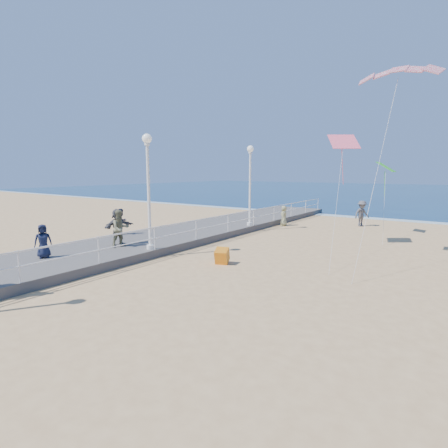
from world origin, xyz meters
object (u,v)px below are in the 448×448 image
Objects in this scene: beach_walker_a at (362,214)px; spectator_1 at (120,228)px; spectator_5 at (118,227)px; box_kite at (222,257)px; lamp_post_far at (250,177)px; spectator_4 at (43,241)px; beach_walker_c at (284,216)px; spectator_7 at (122,222)px; lamp_post_mid at (148,180)px.

spectator_1 is at bearing -170.45° from beach_walker_a.
spectator_5 is 0.94× the size of beach_walker_a.
spectator_1 is 3.01× the size of box_kite.
box_kite is (5.53, 1.22, -1.00)m from spectator_5.
spectator_4 is at bearing -100.67° from lamp_post_far.
box_kite is at bearing -5.34° from beach_walker_c.
spectator_7 reaches higher than box_kite.
beach_walker_a is (7.73, 15.77, -0.35)m from spectator_5.
lamp_post_far is 9.36m from box_kite.
spectator_4 is 0.80× the size of spectator_5.
spectator_5 is 1.20× the size of beach_walker_c.
spectator_5 is 5.75m from box_kite.
spectator_5 is at bearing -31.07° from beach_walker_c.
lamp_post_far is 9.07m from beach_walker_a.
lamp_post_far is 9.90m from spectator_1.
beach_walker_a reaches higher than spectator_7.
spectator_5 is (-2.06, -9.24, -2.36)m from lamp_post_far.
beach_walker_c is (2.93, 12.71, -0.55)m from spectator_5.
spectator_1 is 0.95× the size of beach_walker_a.
beach_walker_a is (8.08, 19.33, -0.16)m from spectator_4.
spectator_4 is at bearing -29.50° from beach_walker_c.
beach_walker_c is at bearing -35.71° from spectator_7.
lamp_post_mid is at bearing 174.62° from box_kite.
spectator_4 reaches higher than beach_walker_c.
lamp_post_far reaches higher than spectator_4.
lamp_post_far is 2.79× the size of beach_walker_a.
spectator_4 is (-2.41, -12.80, -2.54)m from lamp_post_far.
spectator_4 is at bearing -122.43° from lamp_post_mid.
lamp_post_far is 9.75m from spectator_5.
beach_walker_c is 11.79m from box_kite.
spectator_4 is 7.62m from box_kite.
lamp_post_mid is 3.53× the size of beach_walker_c.
spectator_7 is at bearing 48.75° from spectator_5.
box_kite is (3.47, 0.98, -3.36)m from lamp_post_mid.
spectator_4 is 2.39× the size of box_kite.
spectator_1 reaches higher than spectator_4.
spectator_1 is 1.26× the size of spectator_4.
lamp_post_far is at bearing -11.95° from spectator_5.
lamp_post_mid reaches higher than box_kite.
spectator_7 is 2.51× the size of box_kite.
spectator_1 is 1.20× the size of beach_walker_c.
spectator_1 is at bearing -28.65° from beach_walker_c.
spectator_7 is (-2.19, 1.96, -0.15)m from spectator_5.
beach_walker_a is (5.67, 15.53, -2.71)m from lamp_post_mid.
lamp_post_mid reaches higher than spectator_7.
spectator_5 is (-0.51, 0.25, -0.00)m from spectator_1.
box_kite is at bearing 15.77° from lamp_post_mid.
box_kite is (5.88, 4.78, -0.82)m from spectator_4.
beach_walker_a is 5.70m from beach_walker_c.
beach_walker_c is at bearing 156.39° from beach_walker_a.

